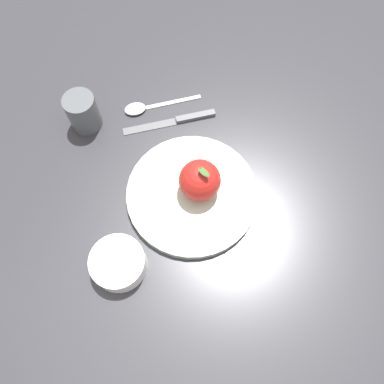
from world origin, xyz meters
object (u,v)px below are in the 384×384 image
Objects in this scene: cup at (82,111)px; knife at (178,120)px; apple at (200,180)px; spoon at (144,107)px; dinner_plate at (192,194)px; side_bowl at (118,263)px.

knife is (0.13, 0.16, -0.04)m from cup.
apple is at bearing -25.97° from knife.
knife is (-0.16, 0.08, -0.05)m from apple.
cup reaches higher than spoon.
knife is (-0.16, 0.09, -0.01)m from dinner_plate.
dinner_plate is at bearing -103.50° from apple.
cup is (-0.29, -0.08, -0.01)m from apple.
apple is at bearing 76.50° from dinner_plate.
cup reaches higher than dinner_plate.
apple reaches higher than spoon.
dinner_plate is at bearing 12.10° from cup.
cup is 0.21m from knife.
spoon is (-0.24, 0.04, -0.05)m from apple.
spoon is at bearing 169.96° from apple.
cup is 0.14m from spoon.
apple reaches higher than cup.
apple is at bearing 14.99° from cup.
apple is at bearing 94.44° from side_bowl.
dinner_plate is 2.80× the size of apple.
apple is at bearing -10.04° from spoon.
spoon is at bearing -154.33° from knife.
side_bowl reaches higher than dinner_plate.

